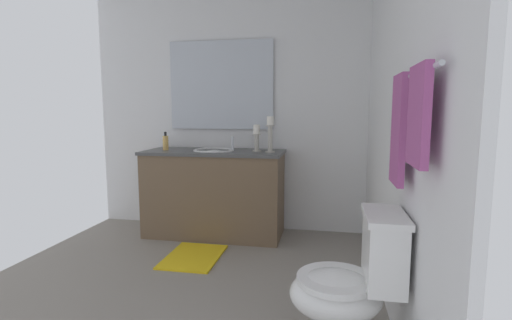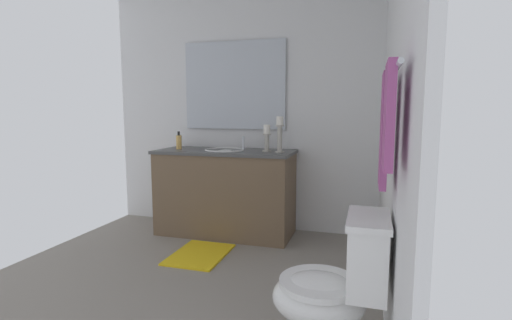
# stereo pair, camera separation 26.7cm
# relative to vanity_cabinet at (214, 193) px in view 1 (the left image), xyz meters

# --- Properties ---
(floor) EXTENTS (2.81, 2.86, 0.02)m
(floor) POSITION_rel_vanity_cabinet_xyz_m (1.08, 0.07, -0.43)
(floor) COLOR gray
(floor) RESTS_ON ground
(wall_back) EXTENTS (2.81, 0.04, 2.45)m
(wall_back) POSITION_rel_vanity_cabinet_xyz_m (1.08, 1.50, 0.80)
(wall_back) COLOR white
(wall_back) RESTS_ON ground
(wall_left) EXTENTS (0.04, 2.86, 2.45)m
(wall_left) POSITION_rel_vanity_cabinet_xyz_m (-0.32, 0.07, 0.80)
(wall_left) COLOR white
(wall_left) RESTS_ON ground
(vanity_cabinet) EXTENTS (0.58, 1.37, 0.84)m
(vanity_cabinet) POSITION_rel_vanity_cabinet_xyz_m (0.00, 0.00, 0.00)
(vanity_cabinet) COLOR brown
(vanity_cabinet) RESTS_ON ground
(sink_basin) EXTENTS (0.40, 0.40, 0.24)m
(sink_basin) POSITION_rel_vanity_cabinet_xyz_m (0.00, 0.00, 0.38)
(sink_basin) COLOR white
(sink_basin) RESTS_ON vanity_cabinet
(mirror) EXTENTS (0.02, 1.08, 0.89)m
(mirror) POSITION_rel_vanity_cabinet_xyz_m (-0.28, 0.00, 1.07)
(mirror) COLOR silver
(candle_holder_tall) EXTENTS (0.09, 0.09, 0.34)m
(candle_holder_tall) POSITION_rel_vanity_cabinet_xyz_m (0.06, 0.56, 0.60)
(candle_holder_tall) COLOR #B7B2A5
(candle_holder_tall) RESTS_ON vanity_cabinet
(candle_holder_short) EXTENTS (0.09, 0.09, 0.26)m
(candle_holder_short) POSITION_rel_vanity_cabinet_xyz_m (-0.01, 0.42, 0.56)
(candle_holder_short) COLOR #B7B2A5
(candle_holder_short) RESTS_ON vanity_cabinet
(soap_bottle) EXTENTS (0.06, 0.06, 0.18)m
(soap_bottle) POSITION_rel_vanity_cabinet_xyz_m (0.03, -0.49, 0.50)
(soap_bottle) COLOR #E5B259
(soap_bottle) RESTS_ON vanity_cabinet
(toilet) EXTENTS (0.39, 0.54, 0.75)m
(toilet) POSITION_rel_vanity_cabinet_xyz_m (1.72, 1.22, -0.06)
(toilet) COLOR white
(toilet) RESTS_ON ground
(towel_bar) EXTENTS (0.79, 0.02, 0.02)m
(towel_bar) POSITION_rel_vanity_cabinet_xyz_m (1.85, 1.44, 0.95)
(towel_bar) COLOR silver
(towel_near_vanity) EXTENTS (0.24, 0.03, 0.52)m
(towel_near_vanity) POSITION_rel_vanity_cabinet_xyz_m (1.65, 1.42, 0.72)
(towel_near_vanity) COLOR #A54C8C
(towel_near_vanity) RESTS_ON towel_bar
(towel_center) EXTENTS (0.25, 0.03, 0.38)m
(towel_center) POSITION_rel_vanity_cabinet_xyz_m (2.05, 1.42, 0.79)
(towel_center) COLOR #A54C8C
(towel_center) RESTS_ON towel_bar
(bath_mat) EXTENTS (0.60, 0.44, 0.02)m
(bath_mat) POSITION_rel_vanity_cabinet_xyz_m (0.62, 0.00, -0.41)
(bath_mat) COLOR yellow
(bath_mat) RESTS_ON ground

